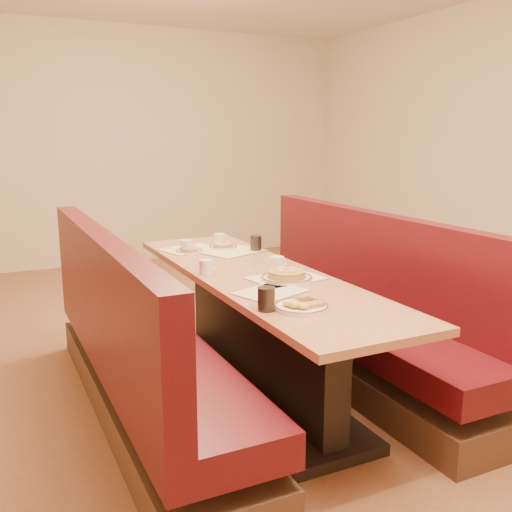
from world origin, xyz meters
name	(u,v)px	position (x,y,z in m)	size (l,w,h in m)	color
ground	(257,391)	(0.00, 0.00, 0.00)	(8.00, 8.00, 0.00)	#9E6647
room_envelope	(257,63)	(0.00, 0.00, 1.93)	(6.04, 8.04, 2.82)	beige
diner_table	(257,333)	(0.00, 0.00, 0.37)	(0.70, 2.50, 0.75)	black
booth_left	(137,356)	(-0.73, 0.00, 0.36)	(0.55, 2.50, 1.05)	#4C3326
booth_right	(357,319)	(0.73, 0.00, 0.36)	(0.55, 2.50, 1.05)	#4C3326
placemat_near_left	(271,292)	(-0.12, -0.41, 0.75)	(0.34, 0.26, 0.00)	beige
placemat_near_right	(286,278)	(0.09, -0.20, 0.75)	(0.39, 0.29, 0.00)	beige
placemat_far_left	(190,249)	(-0.12, 0.83, 0.75)	(0.38, 0.28, 0.00)	beige
placemat_far_right	(233,251)	(0.12, 0.62, 0.75)	(0.39, 0.29, 0.00)	beige
pancake_plate	(287,276)	(0.07, -0.23, 0.77)	(0.29, 0.29, 0.07)	white
eggs_plate	(301,306)	(-0.12, -0.73, 0.77)	(0.26, 0.26, 0.05)	white
extra_plate_mid	(223,246)	(0.11, 0.78, 0.76)	(0.21, 0.21, 0.04)	white
extra_plate_far	(189,250)	(-0.16, 0.75, 0.76)	(0.19, 0.19, 0.04)	white
coffee_mug_a	(277,264)	(0.13, -0.02, 0.80)	(0.12, 0.08, 0.09)	white
coffee_mug_b	(207,267)	(-0.28, 0.10, 0.79)	(0.11, 0.08, 0.09)	white
coffee_mug_c	(220,239)	(0.12, 0.87, 0.80)	(0.12, 0.08, 0.09)	white
coffee_mug_d	(187,246)	(-0.17, 0.75, 0.80)	(0.11, 0.08, 0.09)	white
soda_tumbler_near	(266,299)	(-0.28, -0.68, 0.81)	(0.08, 0.08, 0.11)	black
soda_tumbler_mid	(256,243)	(0.28, 0.59, 0.80)	(0.08, 0.08, 0.11)	black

